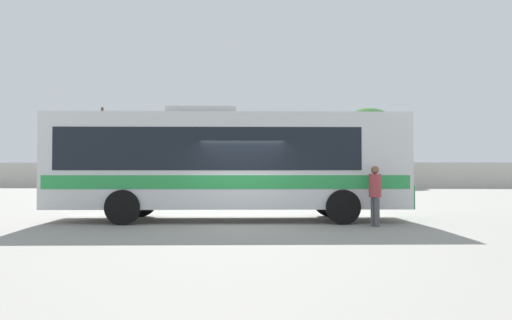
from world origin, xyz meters
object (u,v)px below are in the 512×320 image
(parked_car_second_white, at_px, (176,180))
(utility_pole_near, at_px, (102,145))
(parked_car_third_black, at_px, (243,180))
(attendant_by_bus_door, at_px, (375,192))
(roadside_tree_midright, at_px, (369,133))
(parked_car_leftmost_white, at_px, (105,180))
(roadside_tree_left, at_px, (165,136))
(roadside_tree_midleft, at_px, (213,147))
(coach_bus_silver_green, at_px, (225,161))

(parked_car_second_white, bearing_deg, utility_pole_near, 143.14)
(utility_pole_near, bearing_deg, parked_car_third_black, -25.14)
(attendant_by_bus_door, bearing_deg, roadside_tree_midright, 78.96)
(parked_car_leftmost_white, distance_m, roadside_tree_left, 10.01)
(utility_pole_near, xyz_separation_m, roadside_tree_midleft, (10.67, 2.82, -0.10))
(coach_bus_silver_green, distance_m, parked_car_third_black, 24.06)
(parked_car_leftmost_white, height_order, parked_car_third_black, same)
(roadside_tree_midright, bearing_deg, parked_car_leftmost_white, -164.66)
(attendant_by_bus_door, distance_m, parked_car_second_white, 28.09)
(roadside_tree_midleft, bearing_deg, parked_car_leftmost_white, -132.30)
(utility_pole_near, xyz_separation_m, roadside_tree_left, (5.67, 2.34, 1.07))
(attendant_by_bus_door, distance_m, utility_pole_near, 38.02)
(coach_bus_silver_green, bearing_deg, utility_pole_near, 116.45)
(parked_car_second_white, distance_m, parked_car_third_black, 5.66)
(utility_pole_near, bearing_deg, roadside_tree_midright, 0.85)
(parked_car_second_white, bearing_deg, parked_car_leftmost_white, 176.15)
(attendant_by_bus_door, bearing_deg, roadside_tree_left, 112.19)
(utility_pole_near, relative_size, roadside_tree_midleft, 1.29)
(attendant_by_bus_door, height_order, utility_pole_near, utility_pole_near)
(parked_car_leftmost_white, height_order, utility_pole_near, utility_pole_near)
(attendant_by_bus_door, relative_size, roadside_tree_left, 0.25)
(coach_bus_silver_green, bearing_deg, roadside_tree_midright, 70.73)
(coach_bus_silver_green, relative_size, attendant_by_bus_door, 6.54)
(attendant_by_bus_door, xyz_separation_m, roadside_tree_midleft, (-9.14, 35.13, 2.99))
(coach_bus_silver_green, xyz_separation_m, roadside_tree_midleft, (-4.63, 33.56, 2.05))
(coach_bus_silver_green, bearing_deg, attendant_by_bus_door, -19.15)
(coach_bus_silver_green, height_order, parked_car_leftmost_white, coach_bus_silver_green)
(utility_pole_near, distance_m, roadside_tree_left, 6.23)
(coach_bus_silver_green, bearing_deg, parked_car_leftmost_white, 117.34)
(roadside_tree_left, bearing_deg, roadside_tree_midleft, 5.49)
(attendant_by_bus_door, relative_size, parked_car_leftmost_white, 0.40)
(utility_pole_near, bearing_deg, attendant_by_bus_door, -58.49)
(parked_car_leftmost_white, height_order, parked_car_second_white, parked_car_leftmost_white)
(parked_car_second_white, xyz_separation_m, roadside_tree_midleft, (1.99, 9.33, 3.22))
(coach_bus_silver_green, distance_m, roadside_tree_left, 34.60)
(parked_car_leftmost_white, xyz_separation_m, parked_car_second_white, (6.13, -0.41, -0.00))
(attendant_by_bus_door, bearing_deg, parked_car_leftmost_white, 123.35)
(parked_car_leftmost_white, relative_size, parked_car_second_white, 0.99)
(coach_bus_silver_green, xyz_separation_m, roadside_tree_left, (-9.63, 33.08, 3.22))
(parked_car_second_white, xyz_separation_m, roadside_tree_left, (-3.01, 8.85, 4.39))
(coach_bus_silver_green, height_order, utility_pole_near, utility_pole_near)
(parked_car_second_white, relative_size, parked_car_third_black, 1.00)
(roadside_tree_left, distance_m, roadside_tree_midleft, 5.15)
(parked_car_third_black, distance_m, roadside_tree_left, 13.29)
(roadside_tree_midleft, bearing_deg, parked_car_third_black, -68.97)
(parked_car_second_white, relative_size, utility_pole_near, 0.57)
(attendant_by_bus_door, bearing_deg, utility_pole_near, 121.51)
(utility_pole_near, bearing_deg, parked_car_second_white, -36.86)
(attendant_by_bus_door, relative_size, roadside_tree_midleft, 0.29)
(roadside_tree_midleft, relative_size, roadside_tree_midright, 0.79)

